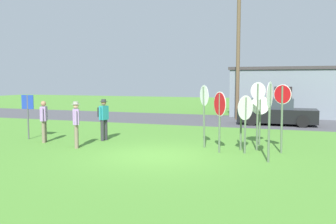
{
  "coord_description": "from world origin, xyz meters",
  "views": [
    {
      "loc": [
        4.11,
        -10.84,
        2.53
      ],
      "look_at": [
        -0.25,
        2.01,
        1.3
      ],
      "focal_mm": 37.79,
      "sensor_mm": 36.0,
      "label": 1
    }
  ],
  "objects_px": {
    "stop_sign_nearest": "(241,115)",
    "person_in_teal": "(103,117)",
    "parked_car_on_street": "(276,113)",
    "stop_sign_rear_left": "(245,114)",
    "stop_sign_leaning_left": "(260,112)",
    "utility_pole": "(238,51)",
    "stop_sign_low_front": "(204,105)",
    "stop_sign_tallest": "(269,107)",
    "stop_sign_rear_right": "(258,105)",
    "person_in_dark_shirt": "(44,119)",
    "info_panel_leftmost": "(28,109)",
    "stop_sign_leaning_right": "(220,111)",
    "stop_sign_far_back": "(282,107)",
    "person_holding_notes": "(76,122)"
  },
  "relations": [
    {
      "from": "stop_sign_nearest",
      "to": "person_in_teal",
      "type": "relative_size",
      "value": 1.09
    },
    {
      "from": "parked_car_on_street",
      "to": "stop_sign_rear_left",
      "type": "distance_m",
      "value": 8.72
    },
    {
      "from": "stop_sign_nearest",
      "to": "stop_sign_leaning_left",
      "type": "bearing_deg",
      "value": 66.22
    },
    {
      "from": "utility_pole",
      "to": "stop_sign_nearest",
      "type": "relative_size",
      "value": 4.38
    },
    {
      "from": "stop_sign_low_front",
      "to": "stop_sign_tallest",
      "type": "height_order",
      "value": "stop_sign_tallest"
    },
    {
      "from": "utility_pole",
      "to": "stop_sign_leaning_left",
      "type": "distance_m",
      "value": 9.61
    },
    {
      "from": "utility_pole",
      "to": "stop_sign_rear_right",
      "type": "relative_size",
      "value": 3.39
    },
    {
      "from": "stop_sign_low_front",
      "to": "person_in_dark_shirt",
      "type": "relative_size",
      "value": 1.39
    },
    {
      "from": "info_panel_leftmost",
      "to": "person_in_dark_shirt",
      "type": "bearing_deg",
      "value": -20.76
    },
    {
      "from": "stop_sign_leaning_right",
      "to": "stop_sign_rear_left",
      "type": "distance_m",
      "value": 0.88
    },
    {
      "from": "parked_car_on_street",
      "to": "stop_sign_nearest",
      "type": "relative_size",
      "value": 2.27
    },
    {
      "from": "utility_pole",
      "to": "stop_sign_rear_left",
      "type": "relative_size",
      "value": 4.14
    },
    {
      "from": "stop_sign_rear_right",
      "to": "stop_sign_nearest",
      "type": "bearing_deg",
      "value": -159.62
    },
    {
      "from": "stop_sign_rear_right",
      "to": "person_in_dark_shirt",
      "type": "xyz_separation_m",
      "value": [
        -8.33,
        -1.11,
        -0.68
      ]
    },
    {
      "from": "stop_sign_rear_left",
      "to": "stop_sign_nearest",
      "type": "bearing_deg",
      "value": 111.31
    },
    {
      "from": "utility_pole",
      "to": "stop_sign_low_front",
      "type": "relative_size",
      "value": 3.55
    },
    {
      "from": "parked_car_on_street",
      "to": "stop_sign_low_front",
      "type": "height_order",
      "value": "stop_sign_low_front"
    },
    {
      "from": "stop_sign_leaning_left",
      "to": "stop_sign_rear_left",
      "type": "bearing_deg",
      "value": -101.41
    },
    {
      "from": "stop_sign_tallest",
      "to": "person_in_dark_shirt",
      "type": "relative_size",
      "value": 1.47
    },
    {
      "from": "info_panel_leftmost",
      "to": "parked_car_on_street",
      "type": "bearing_deg",
      "value": 41.11
    },
    {
      "from": "parked_car_on_street",
      "to": "stop_sign_leaning_right",
      "type": "bearing_deg",
      "value": -100.32
    },
    {
      "from": "stop_sign_far_back",
      "to": "stop_sign_rear_right",
      "type": "height_order",
      "value": "stop_sign_rear_right"
    },
    {
      "from": "stop_sign_leaning_left",
      "to": "stop_sign_rear_left",
      "type": "height_order",
      "value": "stop_sign_rear_left"
    },
    {
      "from": "stop_sign_far_back",
      "to": "person_in_teal",
      "type": "xyz_separation_m",
      "value": [
        -7.1,
        0.35,
        -0.59
      ]
    },
    {
      "from": "info_panel_leftmost",
      "to": "stop_sign_rear_right",
      "type": "bearing_deg",
      "value": 4.08
    },
    {
      "from": "parked_car_on_street",
      "to": "stop_sign_tallest",
      "type": "bearing_deg",
      "value": -89.44
    },
    {
      "from": "utility_pole",
      "to": "stop_sign_far_back",
      "type": "distance_m",
      "value": 10.98
    },
    {
      "from": "stop_sign_nearest",
      "to": "info_panel_leftmost",
      "type": "height_order",
      "value": "stop_sign_nearest"
    },
    {
      "from": "stop_sign_far_back",
      "to": "stop_sign_nearest",
      "type": "bearing_deg",
      "value": 176.6
    },
    {
      "from": "utility_pole",
      "to": "stop_sign_low_front",
      "type": "distance_m",
      "value": 10.43
    },
    {
      "from": "stop_sign_leaning_right",
      "to": "info_panel_leftmost",
      "type": "bearing_deg",
      "value": 178.64
    },
    {
      "from": "stop_sign_leaning_right",
      "to": "person_holding_notes",
      "type": "bearing_deg",
      "value": -171.02
    },
    {
      "from": "person_holding_notes",
      "to": "stop_sign_tallest",
      "type": "bearing_deg",
      "value": -1.11
    },
    {
      "from": "stop_sign_low_front",
      "to": "stop_sign_nearest",
      "type": "bearing_deg",
      "value": -3.51
    },
    {
      "from": "stop_sign_leaning_right",
      "to": "stop_sign_nearest",
      "type": "distance_m",
      "value": 0.96
    },
    {
      "from": "stop_sign_nearest",
      "to": "stop_sign_rear_right",
      "type": "relative_size",
      "value": 0.77
    },
    {
      "from": "stop_sign_rear_left",
      "to": "stop_sign_rear_right",
      "type": "distance_m",
      "value": 0.84
    },
    {
      "from": "stop_sign_tallest",
      "to": "info_panel_leftmost",
      "type": "xyz_separation_m",
      "value": [
        -9.97,
        1.16,
        -0.4
      ]
    },
    {
      "from": "stop_sign_nearest",
      "to": "stop_sign_rear_left",
      "type": "bearing_deg",
      "value": -68.69
    },
    {
      "from": "person_in_teal",
      "to": "info_panel_leftmost",
      "type": "distance_m",
      "value": 3.32
    },
    {
      "from": "stop_sign_far_back",
      "to": "stop_sign_rear_left",
      "type": "relative_size",
      "value": 1.19
    },
    {
      "from": "stop_sign_leaning_right",
      "to": "stop_sign_rear_right",
      "type": "distance_m",
      "value": 1.5
    },
    {
      "from": "stop_sign_rear_left",
      "to": "stop_sign_tallest",
      "type": "bearing_deg",
      "value": -52.93
    },
    {
      "from": "info_panel_leftmost",
      "to": "stop_sign_low_front",
      "type": "bearing_deg",
      "value": 4.21
    },
    {
      "from": "stop_sign_tallest",
      "to": "info_panel_leftmost",
      "type": "relative_size",
      "value": 1.31
    },
    {
      "from": "parked_car_on_street",
      "to": "person_in_teal",
      "type": "height_order",
      "value": "person_in_teal"
    },
    {
      "from": "utility_pole",
      "to": "stop_sign_leaning_right",
      "type": "relative_size",
      "value": 3.9
    },
    {
      "from": "stop_sign_nearest",
      "to": "person_in_teal",
      "type": "height_order",
      "value": "stop_sign_nearest"
    },
    {
      "from": "stop_sign_tallest",
      "to": "info_panel_leftmost",
      "type": "distance_m",
      "value": 10.05
    },
    {
      "from": "person_in_teal",
      "to": "stop_sign_far_back",
      "type": "bearing_deg",
      "value": -2.81
    }
  ]
}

